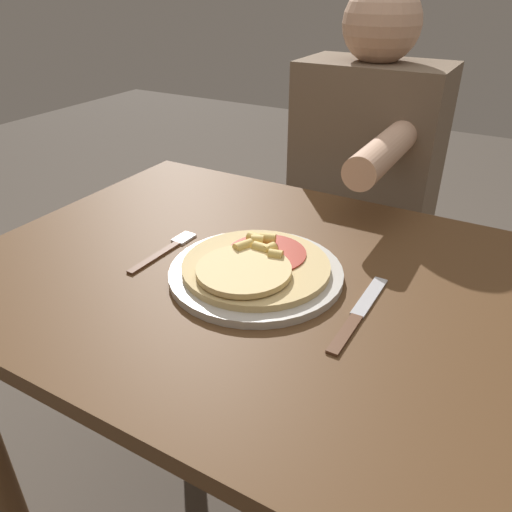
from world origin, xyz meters
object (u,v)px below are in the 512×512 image
object	(u,v)px
dining_table	(285,336)
knife	(358,314)
pizza	(254,265)
plate	(256,273)
person_diner	(364,186)
fork	(167,249)

from	to	relation	value
dining_table	knife	xyz separation A→B (m)	(0.14, -0.04, 0.13)
dining_table	pizza	world-z (taller)	pizza
plate	pizza	distance (m)	0.02
dining_table	plate	distance (m)	0.14
pizza	knife	bearing A→B (deg)	-4.85
dining_table	person_diner	bearing A→B (deg)	96.69
knife	person_diner	bearing A→B (deg)	107.84
dining_table	pizza	xyz separation A→B (m)	(-0.05, -0.02, 0.15)
pizza	plate	bearing A→B (deg)	77.71
plate	dining_table	bearing A→B (deg)	21.78
dining_table	pizza	bearing A→B (deg)	-154.67
pizza	fork	distance (m)	0.19
fork	knife	xyz separation A→B (m)	(0.38, -0.02, 0.00)
plate	pizza	xyz separation A→B (m)	(-0.00, -0.00, 0.02)
plate	knife	bearing A→B (deg)	-6.10
fork	knife	world-z (taller)	same
pizza	person_diner	bearing A→B (deg)	92.00
knife	person_diner	size ratio (longest dim) A/B	0.18
plate	knife	distance (m)	0.19
dining_table	knife	distance (m)	0.19
dining_table	fork	size ratio (longest dim) A/B	6.45
fork	dining_table	bearing A→B (deg)	5.39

